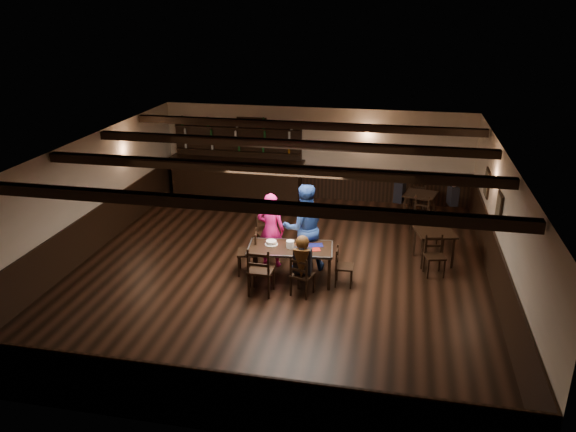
% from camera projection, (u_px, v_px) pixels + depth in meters
% --- Properties ---
extents(ground, '(10.00, 10.00, 0.00)m').
position_uv_depth(ground, '(279.00, 270.00, 12.32)').
color(ground, black).
rests_on(ground, ground).
extents(room_shell, '(9.02, 10.02, 2.71)m').
position_uv_depth(room_shell, '(280.00, 195.00, 11.72)').
color(room_shell, beige).
rests_on(room_shell, ground).
extents(dining_table, '(1.85, 1.07, 0.75)m').
position_uv_depth(dining_table, '(290.00, 250.00, 11.68)').
color(dining_table, black).
rests_on(dining_table, ground).
extents(chair_near_left, '(0.49, 0.47, 1.03)m').
position_uv_depth(chair_near_left, '(260.00, 268.00, 11.08)').
color(chair_near_left, black).
rests_on(chair_near_left, ground).
extents(chair_near_right, '(0.50, 0.49, 0.87)m').
position_uv_depth(chair_near_right, '(301.00, 273.00, 11.07)').
color(chair_near_right, black).
rests_on(chair_near_right, ground).
extents(chair_end_left, '(0.52, 0.54, 0.98)m').
position_uv_depth(chair_end_left, '(251.00, 249.00, 12.02)').
color(chair_end_left, black).
rests_on(chair_end_left, ground).
extents(chair_end_right, '(0.38, 0.39, 0.82)m').
position_uv_depth(chair_end_right, '(341.00, 263.00, 11.55)').
color(chair_end_right, black).
rests_on(chair_end_right, ground).
extents(chair_far_pushed, '(0.54, 0.54, 0.85)m').
position_uv_depth(chair_far_pushed, '(265.00, 230.00, 13.19)').
color(chair_far_pushed, black).
rests_on(chair_far_pushed, ground).
extents(woman_pink, '(0.65, 0.45, 1.69)m').
position_uv_depth(woman_pink, '(271.00, 230.00, 12.29)').
color(woman_pink, '#FF247C').
rests_on(woman_pink, ground).
extents(man_blue, '(1.15, 1.04, 1.94)m').
position_uv_depth(man_blue, '(304.00, 227.00, 12.09)').
color(man_blue, navy).
rests_on(man_blue, ground).
extents(seated_person, '(0.35, 0.53, 0.86)m').
position_uv_depth(seated_person, '(302.00, 257.00, 11.00)').
color(seated_person, black).
rests_on(seated_person, ground).
extents(cake, '(0.27, 0.27, 0.09)m').
position_uv_depth(cake, '(271.00, 243.00, 11.76)').
color(cake, white).
rests_on(cake, dining_table).
extents(plate_stack_a, '(0.16, 0.16, 0.15)m').
position_uv_depth(plate_stack_a, '(290.00, 244.00, 11.60)').
color(plate_stack_a, white).
rests_on(plate_stack_a, dining_table).
extents(plate_stack_b, '(0.18, 0.18, 0.21)m').
position_uv_depth(plate_stack_b, '(302.00, 243.00, 11.60)').
color(plate_stack_b, white).
rests_on(plate_stack_b, dining_table).
extents(tea_light, '(0.05, 0.05, 0.06)m').
position_uv_depth(tea_light, '(291.00, 245.00, 11.71)').
color(tea_light, '#A5A8AD').
rests_on(tea_light, dining_table).
extents(salt_shaker, '(0.04, 0.04, 0.10)m').
position_uv_depth(salt_shaker, '(305.00, 248.00, 11.49)').
color(salt_shaker, silver).
rests_on(salt_shaker, dining_table).
extents(pepper_shaker, '(0.03, 0.03, 0.08)m').
position_uv_depth(pepper_shaker, '(308.00, 248.00, 11.52)').
color(pepper_shaker, '#A5A8AD').
rests_on(pepper_shaker, dining_table).
extents(drink_glass, '(0.07, 0.07, 0.11)m').
position_uv_depth(drink_glass, '(303.00, 242.00, 11.75)').
color(drink_glass, silver).
rests_on(drink_glass, dining_table).
extents(menu_red, '(0.31, 0.26, 0.00)m').
position_uv_depth(menu_red, '(314.00, 249.00, 11.54)').
color(menu_red, maroon).
rests_on(menu_red, dining_table).
extents(menu_blue, '(0.35, 0.29, 0.00)m').
position_uv_depth(menu_blue, '(316.00, 245.00, 11.75)').
color(menu_blue, '#0F114F').
rests_on(menu_blue, dining_table).
extents(bar_counter, '(4.06, 0.70, 2.20)m').
position_uv_depth(bar_counter, '(237.00, 172.00, 16.80)').
color(bar_counter, black).
rests_on(bar_counter, ground).
extents(back_table_a, '(0.99, 0.99, 0.75)m').
position_uv_depth(back_table_a, '(434.00, 235.00, 12.50)').
color(back_table_a, black).
rests_on(back_table_a, ground).
extents(back_table_b, '(0.96, 0.96, 0.75)m').
position_uv_depth(back_table_b, '(420.00, 197.00, 14.93)').
color(back_table_b, black).
rests_on(back_table_b, ground).
extents(bg_patron_left, '(0.33, 0.44, 0.81)m').
position_uv_depth(bg_patron_left, '(400.00, 187.00, 15.01)').
color(bg_patron_left, black).
rests_on(bg_patron_left, ground).
extents(bg_patron_right, '(0.30, 0.39, 0.72)m').
position_uv_depth(bg_patron_right, '(453.00, 192.00, 14.77)').
color(bg_patron_right, black).
rests_on(bg_patron_right, ground).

